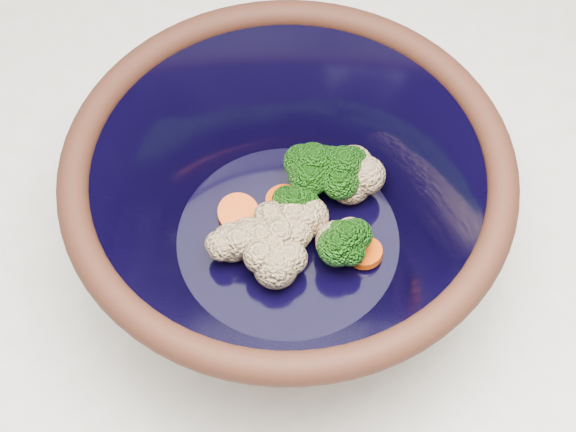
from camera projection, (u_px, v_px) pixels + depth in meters
counter at (185, 401)px, 1.04m from camera, size 1.20×1.20×0.90m
mixing_bowl at (288, 206)px, 0.57m from camera, size 0.34×0.34×0.13m
vegetable_pile at (306, 213)px, 0.60m from camera, size 0.14×0.11×0.05m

